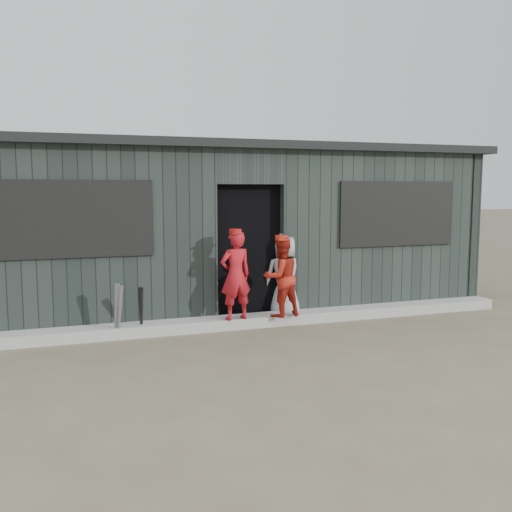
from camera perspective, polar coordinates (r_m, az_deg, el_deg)
name	(u,v)px	position (r m, az deg, el deg)	size (l,w,h in m)	color
ground	(309,362)	(6.53, 5.28, -10.49)	(80.00, 80.00, 0.00)	brown
curb	(256,320)	(8.15, -0.05, -6.46)	(8.00, 0.36, 0.15)	#A0A19B
bat_left	(119,312)	(7.52, -13.51, -5.51)	(0.07, 0.07, 0.72)	gray
bat_mid	(116,311)	(7.53, -13.81, -5.40)	(0.07, 0.07, 0.75)	gray
bat_right	(141,311)	(7.65, -11.42, -5.44)	(0.07, 0.07, 0.70)	black
player_red_left	(236,275)	(7.78, -2.06, -1.95)	(0.44, 0.29, 1.22)	#B0151E
player_red_right	(281,277)	(7.97, 2.52, -2.11)	(0.54, 0.42, 1.12)	#AA2214
player_grey_back	(285,277)	(8.49, 2.90, -2.13)	(0.61, 0.40, 1.26)	#A2A2A2
dugout	(223,228)	(9.56, -3.36, 2.83)	(8.30, 3.30, 2.62)	black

